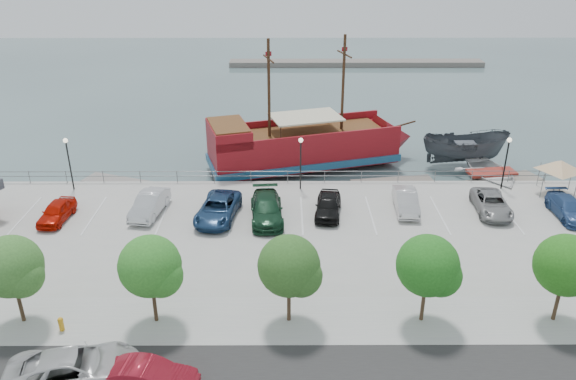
{
  "coord_description": "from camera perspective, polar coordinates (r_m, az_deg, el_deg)",
  "views": [
    {
      "loc": [
        -1.14,
        -33.95,
        18.82
      ],
      "look_at": [
        -1.0,
        2.0,
        2.0
      ],
      "focal_mm": 35.0,
      "sensor_mm": 36.0,
      "label": 1
    }
  ],
  "objects": [
    {
      "name": "ground",
      "position": [
        39.33,
        1.47,
        -5.2
      ],
      "size": [
        160.0,
        160.0,
        0.0
      ],
      "primitive_type": "plane",
      "color": "#415659"
    },
    {
      "name": "sidewalk",
      "position": [
        30.47,
        2.02,
        -13.05
      ],
      "size": [
        100.0,
        4.0,
        0.05
      ],
      "primitive_type": "cube",
      "color": "#A2A2A2",
      "rests_on": "land_slab"
    },
    {
      "name": "seawall_railing",
      "position": [
        45.59,
        1.23,
        1.41
      ],
      "size": [
        50.0,
        0.06,
        1.0
      ],
      "color": "slate",
      "rests_on": "land_slab"
    },
    {
      "name": "far_shore",
      "position": [
        91.72,
        6.93,
        12.67
      ],
      "size": [
        40.0,
        3.0,
        0.8
      ],
      "primitive_type": "cube",
      "color": "#6C635A",
      "rests_on": "ground"
    },
    {
      "name": "pirate_ship",
      "position": [
        50.78,
        3.06,
        4.56
      ],
      "size": [
        19.79,
        10.44,
        12.25
      ],
      "rotation": [
        0.0,
        0.0,
        0.29
      ],
      "color": "maroon",
      "rests_on": "ground"
    },
    {
      "name": "patrol_boat",
      "position": [
        53.46,
        17.5,
        3.85
      ],
      "size": [
        7.87,
        3.08,
        3.02
      ],
      "primitive_type": "imported",
      "rotation": [
        0.0,
        0.0,
        1.59
      ],
      "color": "#42474D",
      "rests_on": "ground"
    },
    {
      "name": "speedboat",
      "position": [
        50.58,
        19.91,
        1.26
      ],
      "size": [
        5.54,
        7.16,
        1.37
      ],
      "primitive_type": "imported",
      "rotation": [
        0.0,
        0.0,
        0.13
      ],
      "color": "silver",
      "rests_on": "ground"
    },
    {
      "name": "dock_west",
      "position": [
        49.36,
        -16.42,
        0.57
      ],
      "size": [
        7.33,
        4.36,
        0.4
      ],
      "primitive_type": "cube",
      "rotation": [
        0.0,
        0.0,
        -0.36
      ],
      "color": "gray",
      "rests_on": "ground"
    },
    {
      "name": "dock_mid",
      "position": [
        48.26,
        10.61,
        0.63
      ],
      "size": [
        7.2,
        3.05,
        0.4
      ],
      "primitive_type": "cube",
      "rotation": [
        0.0,
        0.0,
        0.16
      ],
      "color": "slate",
      "rests_on": "ground"
    },
    {
      "name": "dock_east",
      "position": [
        50.69,
        20.59,
        0.64
      ],
      "size": [
        8.05,
        4.86,
        0.44
      ],
      "primitive_type": "cube",
      "rotation": [
        0.0,
        0.0,
        0.37
      ],
      "color": "gray",
      "rests_on": "ground"
    },
    {
      "name": "canopy_tent",
      "position": [
        47.61,
        26.02,
        2.71
      ],
      "size": [
        4.72,
        4.72,
        3.16
      ],
      "rotation": [
        0.0,
        0.0,
        -0.29
      ],
      "color": "slate",
      "rests_on": "land_slab"
    },
    {
      "name": "street_van",
      "position": [
        28.22,
        -20.94,
        -16.6
      ],
      "size": [
        6.3,
        3.81,
        1.63
      ],
      "primitive_type": "imported",
      "rotation": [
        0.0,
        0.0,
        1.77
      ],
      "color": "#BBBBBB",
      "rests_on": "street"
    },
    {
      "name": "street_sedan",
      "position": [
        27.0,
        -13.93,
        -17.97
      ],
      "size": [
        4.47,
        2.08,
        1.42
      ],
      "primitive_type": "imported",
      "rotation": [
        0.0,
        0.0,
        1.43
      ],
      "color": "maroon",
      "rests_on": "street"
    },
    {
      "name": "fire_hydrant",
      "position": [
        31.73,
        -22.07,
        -12.47
      ],
      "size": [
        0.29,
        0.29,
        0.83
      ],
      "rotation": [
        0.0,
        0.0,
        -0.17
      ],
      "color": "orange",
      "rests_on": "sidewalk"
    },
    {
      "name": "lamp_post_left",
      "position": [
        46.61,
        -21.45,
        3.36
      ],
      "size": [
        0.36,
        0.36,
        4.28
      ],
      "color": "black",
      "rests_on": "land_slab"
    },
    {
      "name": "lamp_post_mid",
      "position": [
        43.47,
        1.3,
        3.64
      ],
      "size": [
        0.36,
        0.36,
        4.28
      ],
      "color": "black",
      "rests_on": "land_slab"
    },
    {
      "name": "lamp_post_right",
      "position": [
        46.71,
        21.36,
        3.42
      ],
      "size": [
        0.36,
        0.36,
        4.28
      ],
      "color": "black",
      "rests_on": "land_slab"
    },
    {
      "name": "tree_b",
      "position": [
        31.61,
        -26.12,
        -7.2
      ],
      "size": [
        3.3,
        3.2,
        5.0
      ],
      "color": "#473321",
      "rests_on": "sidewalk"
    },
    {
      "name": "tree_c",
      "position": [
        29.26,
        -13.58,
        -7.76
      ],
      "size": [
        3.3,
        3.2,
        5.0
      ],
      "color": "#473321",
      "rests_on": "sidewalk"
    },
    {
      "name": "tree_d",
      "position": [
        28.48,
        0.39,
        -7.95
      ],
      "size": [
        3.3,
        3.2,
        5.0
      ],
      "color": "#473321",
      "rests_on": "sidewalk"
    },
    {
      "name": "tree_e",
      "position": [
        29.39,
        14.3,
        -7.68
      ],
      "size": [
        3.3,
        3.2,
        5.0
      ],
      "color": "#473321",
      "rests_on": "sidewalk"
    },
    {
      "name": "tree_f",
      "position": [
        31.86,
        26.67,
        -7.06
      ],
      "size": [
        3.3,
        3.2,
        5.0
      ],
      "color": "#473321",
      "rests_on": "sidewalk"
    },
    {
      "name": "parked_car_a",
      "position": [
        42.83,
        -22.45,
        -2.04
      ],
      "size": [
        1.9,
        4.08,
        1.35
      ],
      "primitive_type": "imported",
      "rotation": [
        0.0,
        0.0,
        -0.08
      ],
      "color": "#BE1102",
      "rests_on": "land_slab"
    },
    {
      "name": "parked_car_b",
      "position": [
        41.64,
        -13.9,
        -1.41
      ],
      "size": [
        2.31,
        4.85,
        1.54
      ],
      "primitive_type": "imported",
      "rotation": [
        0.0,
        0.0,
        -0.15
      ],
      "color": "silver",
      "rests_on": "land_slab"
    },
    {
      "name": "parked_car_c",
      "position": [
        40.14,
        -7.13,
        -1.88
      ],
      "size": [
        3.27,
        5.77,
        1.52
      ],
      "primitive_type": "imported",
      "rotation": [
        0.0,
        0.0,
        -0.14
      ],
      "color": "navy",
      "rests_on": "land_slab"
    },
    {
      "name": "parked_car_d",
      "position": [
        39.73,
        -2.18,
        -1.93
      ],
      "size": [
        2.61,
        5.62,
        1.59
      ],
      "primitive_type": "imported",
      "rotation": [
        0.0,
        0.0,
        0.07
      ],
      "color": "#143821",
      "rests_on": "land_slab"
    },
    {
      "name": "parked_car_e",
      "position": [
        40.43,
        4.1,
        -1.54
      ],
      "size": [
        2.33,
        4.59,
        1.5
      ],
      "primitive_type": "imported",
      "rotation": [
        0.0,
        0.0,
        -0.13
      ],
      "color": "black",
      "rests_on": "land_slab"
    },
    {
      "name": "parked_car_f",
      "position": [
        41.86,
        11.9,
        -1.12
      ],
      "size": [
        1.76,
        4.48,
        1.45
      ],
      "primitive_type": "imported",
      "rotation": [
        0.0,
        0.0,
        -0.05
      ],
      "color": "beige",
      "rests_on": "land_slab"
    },
    {
      "name": "parked_car_g",
      "position": [
        43.32,
        19.97,
        -1.31
      ],
      "size": [
        2.56,
        4.99,
        1.35
      ],
      "primitive_type": "imported",
      "rotation": [
        0.0,
        0.0,
        -0.07
      ],
      "color": "gray",
      "rests_on": "land_slab"
    },
    {
      "name": "parked_car_h",
      "position": [
        44.81,
        26.59,
        -1.66
      ],
      "size": [
        1.92,
        4.65,
        1.35
      ],
      "primitive_type": "imported",
      "rotation": [
        0.0,
        0.0,
        0.01
      ],
      "color": "#2B4B80",
      "rests_on": "land_slab"
    }
  ]
}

